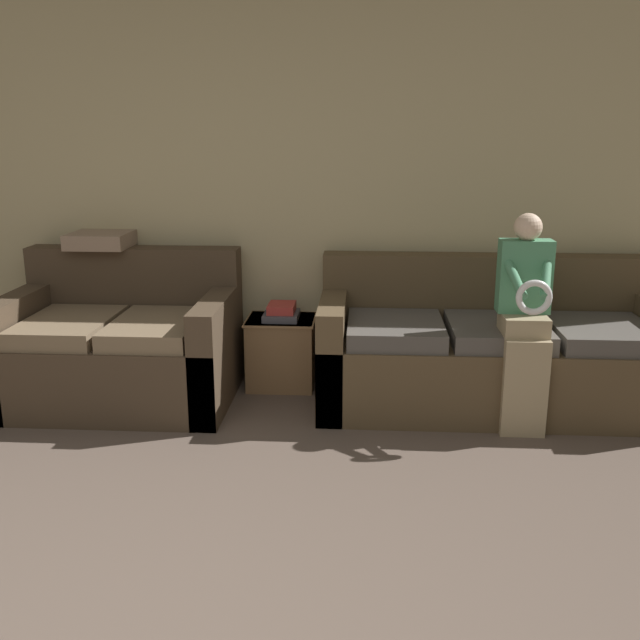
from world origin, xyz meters
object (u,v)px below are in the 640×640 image
object	(u,v)px
side_shelf	(281,351)
couch_main	(491,353)
throw_pillow	(101,240)
book_stack	(282,312)
child_left_seated	(525,315)
couch_side	(122,349)

from	to	relation	value
side_shelf	couch_main	bearing A→B (deg)	-9.70
throw_pillow	book_stack	bearing A→B (deg)	-2.98
child_left_seated	book_stack	size ratio (longest dim) A/B	4.79
couch_main	side_shelf	xyz separation A→B (m)	(-1.37, 0.23, -0.09)
couch_side	side_shelf	size ratio (longest dim) A/B	3.02
book_stack	throw_pillow	xyz separation A→B (m)	(-1.22, 0.06, 0.47)
child_left_seated	throw_pillow	bearing A→B (deg)	166.19
couch_main	book_stack	world-z (taller)	couch_main
throw_pillow	couch_main	bearing A→B (deg)	-6.41
couch_main	throw_pillow	size ratio (longest dim) A/B	5.54
child_left_seated	book_stack	world-z (taller)	child_left_seated
side_shelf	throw_pillow	bearing A→B (deg)	177.35
child_left_seated	side_shelf	world-z (taller)	child_left_seated
child_left_seated	side_shelf	bearing A→B (deg)	157.69
child_left_seated	throw_pillow	world-z (taller)	child_left_seated
couch_side	child_left_seated	bearing A→B (deg)	-7.11
couch_side	book_stack	distance (m)	1.07
couch_side	side_shelf	world-z (taller)	couch_side
couch_side	book_stack	world-z (taller)	couch_side
child_left_seated	book_stack	distance (m)	1.60
book_stack	throw_pillow	size ratio (longest dim) A/B	0.67
couch_main	book_stack	bearing A→B (deg)	170.56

